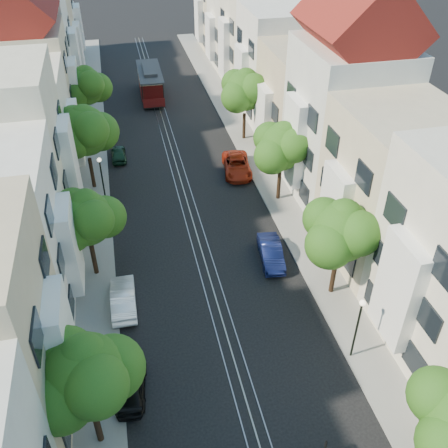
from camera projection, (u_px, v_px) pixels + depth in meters
ground at (175, 161)px, 45.23m from camera, size 200.00×200.00×0.00m
sidewalk_east at (252, 152)px, 46.47m from camera, size 2.50×80.00×0.12m
sidewalk_west at (94, 169)px, 43.91m from camera, size 2.50×80.00×0.12m
rail_left at (169, 162)px, 45.12m from camera, size 0.06×80.00×0.02m
rail_slot at (175, 161)px, 45.22m from camera, size 0.06×80.00×0.02m
rail_right at (181, 161)px, 45.32m from camera, size 0.06×80.00×0.02m
lane_line at (175, 161)px, 45.23m from camera, size 0.08×80.00×0.01m
townhouses_east at (305, 96)px, 44.20m from camera, size 7.75×72.00×12.00m
townhouses_west at (25, 122)px, 40.07m from camera, size 7.75×72.00×11.76m
tree_e_b at (342, 232)px, 28.72m from camera, size 4.93×4.08×6.68m
tree_e_c at (283, 148)px, 37.47m from camera, size 4.84×3.99×6.52m
tree_e_d at (246, 91)px, 45.98m from camera, size 5.01×4.16×6.85m
tree_w_a at (86, 377)px, 20.66m from camera, size 4.93×4.08×6.68m
tree_w_b at (87, 220)px, 30.32m from camera, size 4.72×3.87×6.27m
tree_w_c at (85, 132)px, 38.59m from camera, size 5.13×4.28×7.09m
tree_w_d at (86, 87)px, 47.54m from camera, size 4.84×3.99×6.52m
lamp_east at (359, 321)px, 25.74m from camera, size 0.32×0.32×4.16m
lamp_west at (102, 175)px, 37.71m from camera, size 0.32×0.32×4.16m
cable_car at (150, 81)px, 56.44m from camera, size 2.71×8.20×3.13m
parked_car_e_mid at (271, 253)px, 33.64m from camera, size 1.86×4.12×1.31m
parked_car_e_far at (237, 165)px, 43.23m from camera, size 2.86×5.15×1.36m
parked_car_w_near at (131, 385)px, 25.28m from camera, size 1.94×3.89×1.08m
parked_car_w_mid at (123, 298)px, 30.13m from camera, size 1.49×4.14×1.36m
parked_car_w_far at (118, 154)px, 45.24m from camera, size 1.32×3.29×1.12m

